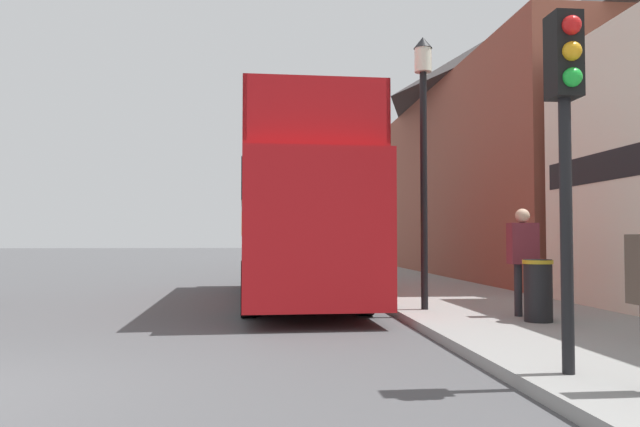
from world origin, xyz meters
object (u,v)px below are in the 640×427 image
object	(u,v)px
pedestrian_third	(523,251)
lamp_post_third	(326,194)
lamp_post_nearest	(423,122)
traffic_signal	(566,108)
lamp_post_second	(351,172)
litter_bin	(538,289)
tour_bus	(294,221)
parked_car_ahead_of_bus	(302,260)

from	to	relation	value
pedestrian_third	lamp_post_third	world-z (taller)	lamp_post_third
lamp_post_nearest	lamp_post_third	xyz separation A→B (m)	(-0.03, 17.79, -0.06)
traffic_signal	lamp_post_second	bearing A→B (deg)	90.16
traffic_signal	litter_bin	distance (m)	4.48
pedestrian_third	traffic_signal	bearing A→B (deg)	-108.21
tour_bus	lamp_post_second	world-z (taller)	lamp_post_second
lamp_post_third	litter_bin	distance (m)	19.91
parked_car_ahead_of_bus	lamp_post_nearest	bearing A→B (deg)	-80.99
parked_car_ahead_of_bus	lamp_post_nearest	xyz separation A→B (m)	(1.64, -10.12, 2.92)
parked_car_ahead_of_bus	lamp_post_third	xyz separation A→B (m)	(1.61, 7.67, 2.86)
pedestrian_third	traffic_signal	xyz separation A→B (m)	(-1.45, -4.42, 1.51)
tour_bus	traffic_signal	world-z (taller)	tour_bus
litter_bin	lamp_post_nearest	bearing A→B (deg)	126.04
lamp_post_second	litter_bin	world-z (taller)	lamp_post_second
lamp_post_nearest	pedestrian_third	bearing A→B (deg)	-39.35
lamp_post_nearest	lamp_post_second	xyz separation A→B (m)	(-0.08, 8.89, 0.01)
tour_bus	pedestrian_third	size ratio (longest dim) A/B	5.39
lamp_post_nearest	lamp_post_second	bearing A→B (deg)	90.53
litter_bin	traffic_signal	bearing A→B (deg)	-110.53
parked_car_ahead_of_bus	lamp_post_third	world-z (taller)	lamp_post_third
parked_car_ahead_of_bus	lamp_post_second	bearing A→B (deg)	-38.42
tour_bus	litter_bin	world-z (taller)	tour_bus
lamp_post_second	litter_bin	distance (m)	11.25
pedestrian_third	litter_bin	size ratio (longest dim) A/B	1.85
tour_bus	parked_car_ahead_of_bus	distance (m)	7.00
traffic_signal	lamp_post_third	bearing A→B (deg)	89.96
lamp_post_nearest	litter_bin	bearing A→B (deg)	-53.96
litter_bin	parked_car_ahead_of_bus	bearing A→B (deg)	104.02
traffic_signal	lamp_post_third	world-z (taller)	lamp_post_third
traffic_signal	litter_bin	world-z (taller)	traffic_signal
tour_bus	lamp_post_third	distance (m)	14.81
pedestrian_third	traffic_signal	size ratio (longest dim) A/B	0.51
pedestrian_third	lamp_post_second	xyz separation A→B (m)	(-1.49, 10.05, 2.41)
traffic_signal	tour_bus	bearing A→B (deg)	104.12
lamp_post_third	traffic_signal	bearing A→B (deg)	-90.04
traffic_signal	lamp_post_nearest	world-z (taller)	lamp_post_nearest
pedestrian_third	lamp_post_nearest	bearing A→B (deg)	140.65
tour_bus	pedestrian_third	bearing A→B (deg)	-51.88
tour_bus	lamp_post_second	xyz separation A→B (m)	(2.18, 5.65, 1.77)
tour_bus	lamp_post_nearest	world-z (taller)	lamp_post_nearest
pedestrian_third	lamp_post_second	world-z (taller)	lamp_post_second
lamp_post_nearest	tour_bus	bearing A→B (deg)	124.87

